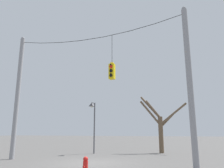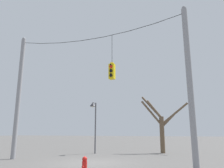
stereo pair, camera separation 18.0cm
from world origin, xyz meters
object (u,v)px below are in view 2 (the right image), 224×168
at_px(utility_pole_left, 19,95).
at_px(street_lamp, 94,113).
at_px(utility_pole_right, 190,81).
at_px(traffic_light_near_right_pole, 112,71).
at_px(bare_tree, 161,125).
at_px(fire_hydrant, 85,165).

relative_size(utility_pole_left, street_lamp, 2.03).
height_order(utility_pole_right, traffic_light_near_right_pole, utility_pole_right).
distance_m(utility_pole_left, utility_pole_right, 11.84).
bearing_deg(traffic_light_near_right_pole, bare_tree, 78.88).
distance_m(utility_pole_right, fire_hydrant, 6.92).
height_order(utility_pole_left, traffic_light_near_right_pole, utility_pole_left).
relative_size(utility_pole_left, bare_tree, 1.75).
bearing_deg(fire_hydrant, utility_pole_right, 35.42).
bearing_deg(traffic_light_near_right_pole, utility_pole_left, -180.00).
distance_m(bare_tree, fire_hydrant, 11.76).
height_order(utility_pole_left, bare_tree, utility_pole_left).
relative_size(traffic_light_near_right_pole, street_lamp, 0.66).
relative_size(traffic_light_near_right_pole, bare_tree, 0.57).
bearing_deg(traffic_light_near_right_pole, street_lamp, 125.61).
bearing_deg(utility_pole_left, bare_tree, 42.56).
xyz_separation_m(utility_pole_left, fire_hydrant, (7.30, -3.23, -4.11)).
bearing_deg(street_lamp, utility_pole_left, -123.76).
bearing_deg(fire_hydrant, traffic_light_near_right_pole, 89.31).
xyz_separation_m(street_lamp, fire_hydrant, (3.76, -8.53, -3.12)).
height_order(utility_pole_right, bare_tree, utility_pole_right).
relative_size(utility_pole_left, utility_pole_right, 1.00).
distance_m(utility_pole_right, traffic_light_near_right_pole, 4.62).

